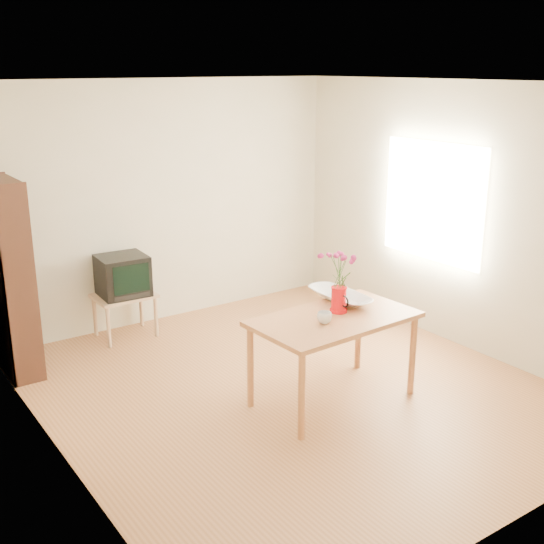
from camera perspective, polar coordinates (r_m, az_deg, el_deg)
room at (r=5.63m, az=1.96°, el=2.26°), size 4.50×4.50×4.50m
table at (r=5.65m, az=5.21°, el=-4.56°), size 1.39×0.84×0.75m
tv_stand at (r=7.21m, az=-12.25°, el=-2.40°), size 0.60×0.45×0.46m
bookshelf at (r=6.54m, az=-21.00°, el=-0.99°), size 0.28×0.70×1.80m
pitcher at (r=5.70m, az=5.59°, el=-2.38°), size 0.15×0.22×0.22m
flowers at (r=5.61m, az=5.68°, el=0.38°), size 0.25×0.25×0.36m
mug at (r=5.46m, az=4.41°, el=-3.83°), size 0.16×0.16×0.09m
bowl at (r=5.94m, az=5.75°, el=-0.46°), size 0.45×0.45×0.42m
teacup_a at (r=5.93m, az=5.44°, el=-0.91°), size 0.10×0.10×0.07m
teacup_b at (r=5.99m, az=5.94°, el=-0.71°), size 0.08×0.08×0.07m
television at (r=7.13m, az=-12.43°, el=-0.21°), size 0.50×0.47×0.41m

